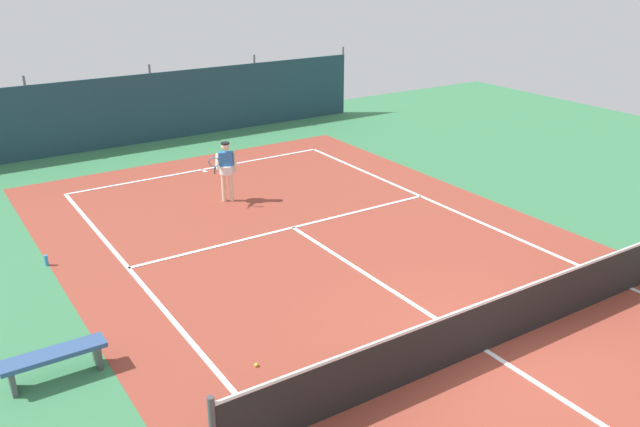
{
  "coord_description": "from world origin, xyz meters",
  "views": [
    {
      "loc": [
        -7.63,
        -6.59,
        6.37
      ],
      "look_at": [
        -0.15,
        4.94,
        0.9
      ],
      "focal_mm": 37.39,
      "sensor_mm": 36.0,
      "label": 1
    }
  ],
  "objects_px": {
    "tennis_player": "(226,167)",
    "tennis_ball_near_player": "(256,365)",
    "tennis_net": "(488,325)",
    "water_bottle": "(46,260)",
    "courtside_bench": "(54,358)"
  },
  "relations": [
    {
      "from": "courtside_bench",
      "to": "tennis_net",
      "type": "bearing_deg",
      "value": -26.54
    },
    {
      "from": "tennis_net",
      "to": "water_bottle",
      "type": "relative_size",
      "value": 42.17
    },
    {
      "from": "water_bottle",
      "to": "courtside_bench",
      "type": "bearing_deg",
      "value": -100.03
    },
    {
      "from": "tennis_player",
      "to": "water_bottle",
      "type": "xyz_separation_m",
      "value": [
        -5.02,
        -1.47,
        -0.84
      ]
    },
    {
      "from": "tennis_net",
      "to": "water_bottle",
      "type": "xyz_separation_m",
      "value": [
        -5.54,
        7.51,
        -0.39
      ]
    },
    {
      "from": "tennis_player",
      "to": "tennis_ball_near_player",
      "type": "xyz_separation_m",
      "value": [
        -2.98,
        -7.28,
        -0.93
      ]
    },
    {
      "from": "tennis_ball_near_player",
      "to": "courtside_bench",
      "type": "distance_m",
      "value": 3.18
    },
    {
      "from": "tennis_player",
      "to": "tennis_ball_near_player",
      "type": "height_order",
      "value": "tennis_player"
    },
    {
      "from": "tennis_player",
      "to": "water_bottle",
      "type": "bearing_deg",
      "value": 44.27
    },
    {
      "from": "tennis_ball_near_player",
      "to": "tennis_player",
      "type": "bearing_deg",
      "value": 67.75
    },
    {
      "from": "tennis_ball_near_player",
      "to": "water_bottle",
      "type": "height_order",
      "value": "water_bottle"
    },
    {
      "from": "tennis_net",
      "to": "tennis_ball_near_player",
      "type": "distance_m",
      "value": 3.92
    },
    {
      "from": "tennis_player",
      "to": "courtside_bench",
      "type": "height_order",
      "value": "tennis_player"
    },
    {
      "from": "tennis_player",
      "to": "water_bottle",
      "type": "relative_size",
      "value": 6.83
    },
    {
      "from": "tennis_net",
      "to": "tennis_ball_near_player",
      "type": "relative_size",
      "value": 153.33
    }
  ]
}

